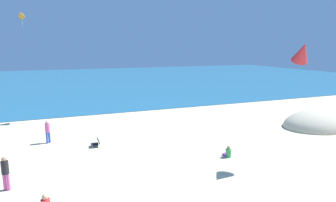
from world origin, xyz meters
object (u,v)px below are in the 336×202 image
object	(u,v)px
person_6	(5,171)
kite_red	(302,52)
beach_chair_near_camera	(96,143)
kite_orange	(22,17)
person_2	(48,130)
person_4	(228,153)

from	to	relation	value
person_6	kite_red	bearing A→B (deg)	-73.95
person_6	kite_red	distance (m)	15.23
beach_chair_near_camera	kite_red	distance (m)	13.15
person_6	kite_orange	world-z (taller)	kite_orange
person_2	kite_orange	bearing A→B (deg)	-24.45
person_6	kite_red	xyz separation A→B (m)	(14.13, -2.42, 5.15)
person_2	kite_orange	world-z (taller)	kite_orange
beach_chair_near_camera	kite_red	world-z (taller)	kite_red
person_4	person_2	bearing A→B (deg)	44.47
kite_orange	person_6	bearing A→B (deg)	-89.02
person_4	kite_orange	xyz separation A→B (m)	(-11.73, 17.16, 8.87)
beach_chair_near_camera	person_6	world-z (taller)	person_6
person_2	kite_red	distance (m)	16.12
person_4	kite_red	bearing A→B (deg)	-142.06
person_2	person_6	size ratio (longest dim) A/B	0.99
kite_orange	person_4	bearing A→B (deg)	-55.63
beach_chair_near_camera	person_6	xyz separation A→B (m)	(-4.50, -4.41, 0.63)
kite_red	person_6	bearing A→B (deg)	170.28
person_6	person_2	bearing A→B (deg)	11.55
person_2	kite_orange	distance (m)	13.61
person_2	person_4	world-z (taller)	person_2
kite_orange	person_2	bearing A→B (deg)	-79.98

